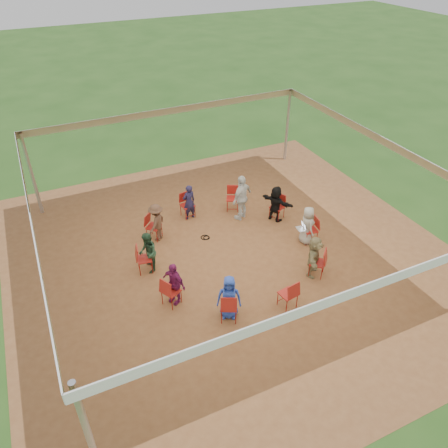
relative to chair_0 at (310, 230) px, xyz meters
name	(u,v)px	position (x,y,z in m)	size (l,w,h in m)	color
ground	(231,255)	(-2.58, 0.41, -0.45)	(80.00, 80.00, 0.00)	#244A17
dirt_patch	(231,255)	(-2.58, 0.41, -0.44)	(13.00, 13.00, 0.00)	brown
tent	(232,189)	(-2.58, 0.41, 1.92)	(10.33, 10.33, 3.00)	#B2B2B7
chair_0	(310,230)	(0.00, 0.00, 0.00)	(0.42, 0.44, 0.90)	#A71E17
chair_1	(277,207)	(-0.25, 1.60, 0.00)	(0.42, 0.44, 0.90)	#A71E17
chair_2	(232,199)	(-1.40, 2.74, 0.00)	(0.42, 0.44, 0.90)	#A71E17
chair_3	(188,205)	(-2.99, 2.99, 0.00)	(0.42, 0.44, 0.90)	#A71E17
chair_4	(154,227)	(-4.43, 2.26, 0.00)	(0.42, 0.44, 0.90)	#A71E17
chair_5	(144,259)	(-5.17, 0.81, 0.00)	(0.42, 0.44, 0.90)	#A71E17
chair_6	(171,291)	(-4.91, -0.78, 0.00)	(0.42, 0.44, 0.90)	#A71E17
chair_7	(229,306)	(-3.77, -1.92, 0.00)	(0.42, 0.44, 0.90)	#A71E17
chair_8	(288,294)	(-2.17, -2.18, 0.00)	(0.42, 0.44, 0.90)	#A71E17
chair_9	(317,263)	(-0.73, -1.44, 0.00)	(0.42, 0.44, 0.90)	#A71E17
person_seated_0	(307,225)	(-0.12, 0.02, 0.20)	(0.63, 0.35, 1.29)	#A3A091
person_seated_1	(276,204)	(-0.36, 1.54, 0.20)	(1.19, 0.45, 1.29)	black
person_seated_2	(189,202)	(-2.98, 2.87, 0.20)	(0.47, 0.31, 1.29)	#1E1A3A
person_seated_3	(157,222)	(-4.35, 2.17, 0.20)	(0.83, 0.41, 1.29)	#503525
person_seated_4	(148,253)	(-5.05, 0.80, 0.20)	(0.62, 0.36, 1.29)	#23432C
person_seated_5	(174,283)	(-4.81, -0.73, 0.20)	(0.75, 0.39, 1.29)	#7D1C56
person_seated_6	(229,297)	(-3.71, -1.82, 0.20)	(0.63, 0.35, 1.29)	#2846B2
person_seated_7	(314,256)	(-0.82, -1.36, 0.20)	(1.19, 0.45, 1.29)	#92865A
standing_person	(242,197)	(-1.35, 2.13, 0.37)	(0.96, 0.49, 1.64)	silver
cable_coil	(206,237)	(-2.94, 1.56, -0.43)	(0.32, 0.32, 0.03)	black
laptop	(302,227)	(-0.28, 0.04, 0.16)	(0.29, 0.35, 0.21)	#B7B7BC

